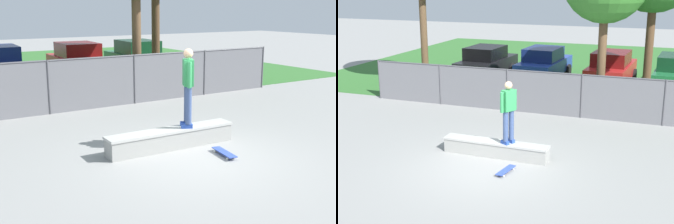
# 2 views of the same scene
# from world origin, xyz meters

# --- Properties ---
(ground_plane) EXTENTS (80.00, 80.00, 0.00)m
(ground_plane) POSITION_xyz_m (0.00, 0.00, 0.00)
(ground_plane) COLOR gray
(grass_strip) EXTENTS (26.61, 20.00, 0.02)m
(grass_strip) POSITION_xyz_m (0.00, 15.94, 0.01)
(grass_strip) COLOR #336B2D
(grass_strip) RESTS_ON ground
(concrete_ledge) EXTENTS (3.21, 0.55, 0.46)m
(concrete_ledge) POSITION_xyz_m (-0.11, 0.85, 0.23)
(concrete_ledge) COLOR #999993
(concrete_ledge) RESTS_ON ground
(skateboarder) EXTENTS (0.40, 0.54, 1.82)m
(skateboarder) POSITION_xyz_m (0.31, 0.80, 1.47)
(skateboarder) COLOR #2647A5
(skateboarder) RESTS_ON concrete_ledge
(skateboard) EXTENTS (0.33, 0.82, 0.09)m
(skateboard) POSITION_xyz_m (0.60, -0.21, 0.07)
(skateboard) COLOR #334CB2
(skateboard) RESTS_ON ground
(chainlink_fence) EXTENTS (14.68, 0.07, 1.66)m
(chainlink_fence) POSITION_xyz_m (0.00, 5.64, 0.91)
(chainlink_fence) COLOR #4C4C51
(chainlink_fence) RESTS_ON ground
(car_black) EXTENTS (2.21, 4.30, 1.66)m
(car_black) POSITION_xyz_m (-4.61, 11.23, 0.84)
(car_black) COLOR black
(car_black) RESTS_ON ground
(car_blue) EXTENTS (2.21, 4.30, 1.66)m
(car_blue) POSITION_xyz_m (-1.71, 11.87, 0.84)
(car_blue) COLOR #233D9E
(car_blue) RESTS_ON ground
(car_red) EXTENTS (2.21, 4.30, 1.66)m
(car_red) POSITION_xyz_m (1.71, 11.70, 0.84)
(car_red) COLOR #B21E1E
(car_red) RESTS_ON ground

